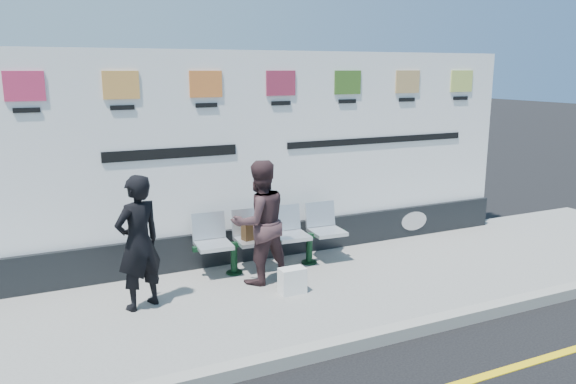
# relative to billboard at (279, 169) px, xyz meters

# --- Properties ---
(pavement) EXTENTS (14.00, 3.00, 0.12)m
(pavement) POSITION_rel_billboard_xyz_m (-0.50, -1.35, -1.36)
(pavement) COLOR gray
(pavement) RESTS_ON ground
(kerb) EXTENTS (14.00, 0.18, 0.14)m
(kerb) POSITION_rel_billboard_xyz_m (-0.50, -2.85, -1.35)
(kerb) COLOR gray
(kerb) RESTS_ON ground
(billboard) EXTENTS (8.00, 0.30, 3.00)m
(billboard) POSITION_rel_billboard_xyz_m (0.00, 0.00, 0.00)
(billboard) COLOR black
(billboard) RESTS_ON pavement
(bench) EXTENTS (2.18, 0.69, 0.46)m
(bench) POSITION_rel_billboard_xyz_m (-0.35, -0.55, -1.07)
(bench) COLOR silver
(bench) RESTS_ON pavement
(woman_left) EXTENTS (0.68, 0.58, 1.59)m
(woman_left) POSITION_rel_billboard_xyz_m (-2.28, -1.11, -0.51)
(woman_left) COLOR black
(woman_left) RESTS_ON pavement
(woman_right) EXTENTS (0.85, 0.69, 1.62)m
(woman_right) POSITION_rel_billboard_xyz_m (-0.70, -0.94, -0.49)
(woman_right) COLOR #3D272A
(woman_right) RESTS_ON pavement
(handbag_brown) EXTENTS (0.33, 0.19, 0.25)m
(handbag_brown) POSITION_rel_billboard_xyz_m (-0.63, -0.53, -0.72)
(handbag_brown) COLOR #301E0D
(handbag_brown) RESTS_ON bench
(carrier_bag_white) EXTENTS (0.32, 0.19, 0.32)m
(carrier_bag_white) POSITION_rel_billboard_xyz_m (-0.49, -1.48, -1.14)
(carrier_bag_white) COLOR silver
(carrier_bag_white) RESTS_ON pavement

